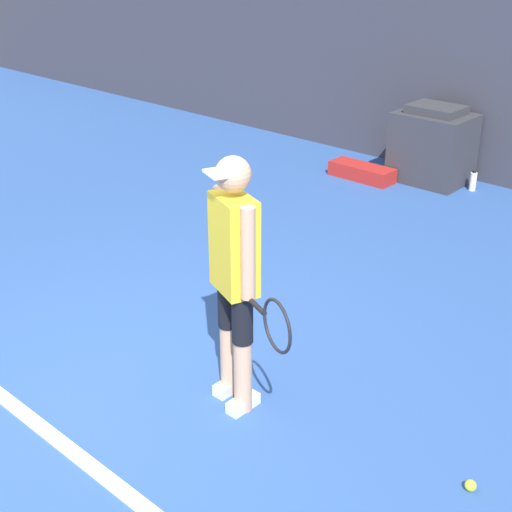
% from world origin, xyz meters
% --- Properties ---
extents(ground_plane, '(24.00, 24.00, 0.00)m').
position_xyz_m(ground_plane, '(0.00, 0.00, 0.00)').
color(ground_plane, '#2D5193').
extents(court_baseline, '(21.60, 0.10, 0.01)m').
position_xyz_m(court_baseline, '(0.00, -0.47, 0.01)').
color(court_baseline, white).
rests_on(court_baseline, ground_plane).
extents(tennis_player, '(0.92, 0.44, 1.72)m').
position_xyz_m(tennis_player, '(0.61, 0.60, 0.96)').
color(tennis_player, tan).
rests_on(tennis_player, ground_plane).
extents(tennis_ball, '(0.07, 0.07, 0.07)m').
position_xyz_m(tennis_ball, '(2.18, 0.89, 0.03)').
color(tennis_ball, '#D1E533').
rests_on(tennis_ball, ground_plane).
extents(covered_chair, '(0.90, 0.70, 0.96)m').
position_xyz_m(covered_chair, '(-0.77, 5.53, 0.45)').
color(covered_chair, '#333338').
rests_on(covered_chair, ground_plane).
extents(equipment_bag, '(0.85, 0.31, 0.18)m').
position_xyz_m(equipment_bag, '(-1.44, 5.01, 0.09)').
color(equipment_bag, '#B2231E').
rests_on(equipment_bag, ground_plane).
extents(water_bottle, '(0.08, 0.08, 0.25)m').
position_xyz_m(water_bottle, '(-0.20, 5.57, 0.12)').
color(water_bottle, white).
rests_on(water_bottle, ground_plane).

